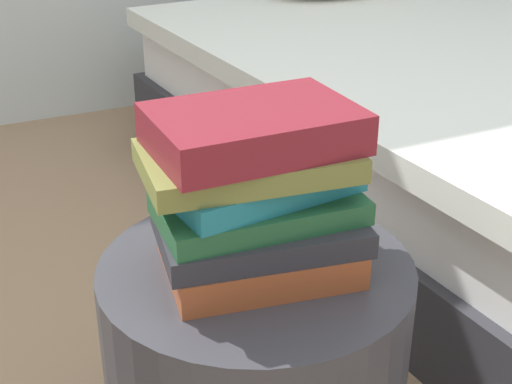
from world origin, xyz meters
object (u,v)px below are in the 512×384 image
Objects in this scene: book_olive at (247,160)px; book_charcoal at (257,230)px; side_table at (256,383)px; book_forest at (261,207)px; book_maroon at (252,129)px; book_rust at (258,255)px; bed at (488,119)px; book_teal at (260,180)px.

book_charcoal is at bearing -58.59° from book_olive.
side_table is 0.32m from book_forest.
book_maroon is (0.00, 0.02, 0.14)m from book_charcoal.
side_table is at bearing 86.68° from book_rust.
book_forest is at bearing -70.47° from book_maroon.
side_table is (-1.12, -0.74, -0.02)m from bed.
book_forest is at bearing -68.22° from side_table.
book_forest is at bearing -149.61° from bed.
bed is at bearing 33.47° from side_table.
side_table is 1.78× the size of book_teal.
book_olive reaches higher than book_forest.
book_maroon is (0.00, 0.02, 0.19)m from book_rust.
book_rust is at bearing -102.70° from side_table.
book_olive is 0.04m from book_maroon.
book_rust is at bearing -175.15° from book_forest.
book_maroon reaches higher than book_rust.
book_forest is 0.11m from book_maroon.
book_teal reaches higher than book_charcoal.
book_teal is at bearing -3.96° from book_maroon.
book_forest is at bearing 16.57° from book_charcoal.
book_maroon is at bearing 169.75° from book_teal.
side_table is 1.67× the size of book_forest.
bed is at bearing 38.20° from book_forest.
bed reaches higher than book_charcoal.
book_teal is at bearing 77.21° from book_forest.
book_forest is at bearing -41.57° from book_olive.
book_forest is (-1.12, -0.75, 0.30)m from bed.
book_maroon reaches higher than book_olive.
book_charcoal is 1.03× the size of book_maroon.
book_rust is (-1.12, -0.75, 0.23)m from bed.
side_table is 0.28m from book_charcoal.
book_charcoal is at bearing -91.45° from book_maroon.
side_table is at bearing -148.39° from book_teal.
side_table is 0.43m from book_maroon.
book_teal reaches higher than book_forest.
book_forest is (0.01, 0.00, 0.07)m from book_rust.
book_rust is 0.11m from book_teal.
book_rust is 0.19m from book_maroon.
book_charcoal is 0.15m from book_maroon.
side_table is at bearing 116.09° from book_forest.
side_table is 0.38m from book_olive.
book_maroon is (-0.01, 0.00, 0.08)m from book_teal.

